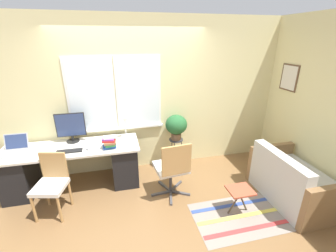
% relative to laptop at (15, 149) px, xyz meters
% --- Properties ---
extents(ground_plane, '(14.00, 14.00, 0.00)m').
position_rel_laptop_xyz_m(ground_plane, '(1.82, -0.37, -0.78)').
color(ground_plane, brown).
extents(wall_back_with_window, '(9.00, 0.12, 2.70)m').
position_rel_laptop_xyz_m(wall_back_with_window, '(1.81, 0.41, 0.57)').
color(wall_back_with_window, beige).
rests_on(wall_back_with_window, ground_plane).
extents(wall_right_with_picture, '(0.08, 9.00, 2.70)m').
position_rel_laptop_xyz_m(wall_right_with_picture, '(4.56, -0.37, 0.57)').
color(wall_right_with_picture, beige).
rests_on(wall_right_with_picture, ground_plane).
extents(desk, '(2.10, 0.70, 0.72)m').
position_rel_laptop_xyz_m(desk, '(0.78, -0.02, -0.39)').
color(desk, beige).
rests_on(desk, ground_plane).
extents(laptop, '(0.33, 0.32, 0.25)m').
position_rel_laptop_xyz_m(laptop, '(0.00, 0.00, 0.00)').
color(laptop, '#B7B7BC').
rests_on(laptop, desk).
extents(monitor, '(0.45, 0.21, 0.49)m').
position_rel_laptop_xyz_m(monitor, '(0.78, 0.20, 0.20)').
color(monitor, black).
rests_on(monitor, desk).
extents(keyboard, '(0.37, 0.12, 0.02)m').
position_rel_laptop_xyz_m(keyboard, '(0.78, -0.17, -0.05)').
color(keyboard, black).
rests_on(keyboard, desk).
extents(mouse, '(0.03, 0.06, 0.03)m').
position_rel_laptop_xyz_m(mouse, '(1.04, -0.17, -0.04)').
color(mouse, slate).
rests_on(mouse, desk).
extents(desk_lamp, '(0.11, 0.11, 0.38)m').
position_rel_laptop_xyz_m(desk_lamp, '(1.65, 0.15, 0.20)').
color(desk_lamp, white).
rests_on(desk_lamp, desk).
extents(book_stack, '(0.22, 0.19, 0.19)m').
position_rel_laptop_xyz_m(book_stack, '(1.38, -0.19, 0.04)').
color(book_stack, '#2851B2').
rests_on(book_stack, desk).
extents(desk_chair_wooden, '(0.48, 0.49, 0.86)m').
position_rel_laptop_xyz_m(desk_chair_wooden, '(0.57, -0.55, -0.31)').
color(desk_chair_wooden, '#B2844C').
rests_on(desk_chair_wooden, ground_plane).
extents(office_chair_swivel, '(0.61, 0.62, 0.95)m').
position_rel_laptop_xyz_m(office_chair_swivel, '(2.28, -0.62, -0.28)').
color(office_chair_swivel, '#47474C').
rests_on(office_chair_swivel, ground_plane).
extents(couch_loveseat, '(0.80, 1.27, 0.79)m').
position_rel_laptop_xyz_m(couch_loveseat, '(4.03, -1.12, -0.50)').
color(couch_loveseat, beige).
rests_on(couch_loveseat, ground_plane).
extents(plant_stand, '(0.26, 0.26, 0.59)m').
position_rel_laptop_xyz_m(plant_stand, '(2.55, 0.17, -0.26)').
color(plant_stand, '#333338').
rests_on(plant_stand, ground_plane).
extents(potted_plant, '(0.39, 0.39, 0.46)m').
position_rel_laptop_xyz_m(potted_plant, '(2.55, 0.17, 0.08)').
color(potted_plant, brown).
rests_on(potted_plant, plant_stand).
extents(floor_rug_striped, '(1.36, 0.80, 0.01)m').
position_rel_laptop_xyz_m(floor_rug_striped, '(3.12, -1.30, -0.78)').
color(floor_rug_striped, gray).
rests_on(floor_rug_striped, ground_plane).
extents(folding_stool, '(0.34, 0.29, 0.39)m').
position_rel_laptop_xyz_m(folding_stool, '(3.09, -1.20, -0.44)').
color(folding_stool, '#B24C33').
rests_on(folding_stool, ground_plane).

